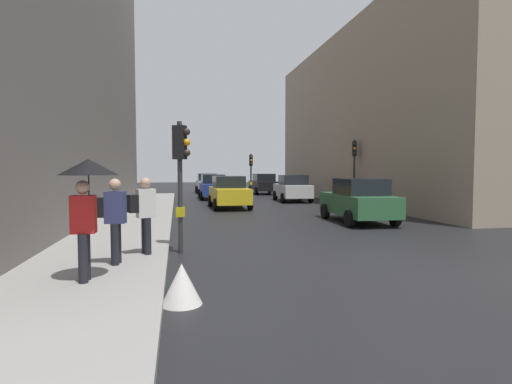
# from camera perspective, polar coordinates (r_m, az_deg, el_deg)

# --- Properties ---
(ground_plane) EXTENTS (120.00, 120.00, 0.00)m
(ground_plane) POSITION_cam_1_polar(r_m,az_deg,el_deg) (9.63, 21.17, -9.72)
(ground_plane) COLOR black
(sidewalk_kerb) EXTENTS (2.97, 40.00, 0.16)m
(sidewalk_kerb) POSITION_cam_1_polar(r_m,az_deg,el_deg) (14.18, -17.99, -5.22)
(sidewalk_kerb) COLOR gray
(sidewalk_kerb) RESTS_ON ground
(building_facade_right) EXTENTS (12.00, 25.43, 11.07)m
(building_facade_right) POSITION_cam_1_polar(r_m,az_deg,el_deg) (30.24, 21.98, 9.45)
(building_facade_right) COLOR gray
(building_facade_right) RESTS_ON ground
(traffic_light_far_median) EXTENTS (0.25, 0.43, 3.34)m
(traffic_light_far_median) POSITION_cam_1_polar(r_m,az_deg,el_deg) (31.22, -0.71, 3.54)
(traffic_light_far_median) COLOR #2D2D2D
(traffic_light_far_median) RESTS_ON ground
(traffic_light_mid_street) EXTENTS (0.33, 0.45, 3.84)m
(traffic_light_mid_street) POSITION_cam_1_polar(r_m,az_deg,el_deg) (23.88, 13.74, 4.38)
(traffic_light_mid_street) COLOR #2D2D2D
(traffic_light_mid_street) RESTS_ON ground
(traffic_light_near_right) EXTENTS (0.45, 0.35, 3.31)m
(traffic_light_near_right) POSITION_cam_1_polar(r_m,az_deg,el_deg) (10.26, -10.60, 4.09)
(traffic_light_near_right) COLOR #2D2D2D
(traffic_light_near_right) RESTS_ON ground
(car_yellow_taxi) EXTENTS (2.09, 4.24, 1.76)m
(car_yellow_taxi) POSITION_cam_1_polar(r_m,az_deg,el_deg) (22.20, -3.84, -0.01)
(car_yellow_taxi) COLOR yellow
(car_yellow_taxi) RESTS_ON ground
(car_white_compact) EXTENTS (2.20, 4.29, 1.76)m
(car_white_compact) POSITION_cam_1_polar(r_m,az_deg,el_deg) (26.93, 5.17, 0.54)
(car_white_compact) COLOR silver
(car_white_compact) RESTS_ON ground
(car_dark_suv) EXTENTS (2.05, 4.22, 1.76)m
(car_dark_suv) POSITION_cam_1_polar(r_m,az_deg,el_deg) (34.98, 1.05, 1.16)
(car_dark_suv) COLOR black
(car_dark_suv) RESTS_ON ground
(car_green_estate) EXTENTS (2.12, 4.25, 1.76)m
(car_green_estate) POSITION_cam_1_polar(r_m,az_deg,el_deg) (16.66, 14.29, -1.17)
(car_green_estate) COLOR #2D6038
(car_green_estate) RESTS_ON ground
(car_blue_van) EXTENTS (2.02, 4.20, 1.76)m
(car_blue_van) POSITION_cam_1_polar(r_m,az_deg,el_deg) (29.24, -6.07, 0.75)
(car_blue_van) COLOR navy
(car_blue_van) RESTS_ON ground
(car_silver_hatchback) EXTENTS (2.04, 4.21, 1.76)m
(car_silver_hatchback) POSITION_cam_1_polar(r_m,az_deg,el_deg) (36.78, -6.93, 1.24)
(car_silver_hatchback) COLOR #BCBCC1
(car_silver_hatchback) RESTS_ON ground
(pedestrian_with_umbrella) EXTENTS (1.00, 1.00, 2.14)m
(pedestrian_with_umbrella) POSITION_cam_1_polar(r_m,az_deg,el_deg) (7.56, -22.81, 0.86)
(pedestrian_with_umbrella) COLOR black
(pedestrian_with_umbrella) RESTS_ON sidewalk_kerb
(pedestrian_with_black_backpack) EXTENTS (0.66, 0.48, 1.77)m
(pedestrian_with_black_backpack) POSITION_cam_1_polar(r_m,az_deg,el_deg) (9.65, -15.57, -2.59)
(pedestrian_with_black_backpack) COLOR black
(pedestrian_with_black_backpack) RESTS_ON sidewalk_kerb
(pedestrian_with_grey_backpack) EXTENTS (0.63, 0.36, 1.77)m
(pedestrian_with_grey_backpack) POSITION_cam_1_polar(r_m,az_deg,el_deg) (8.81, -19.54, -3.20)
(pedestrian_with_grey_backpack) COLOR black
(pedestrian_with_grey_backpack) RESTS_ON sidewalk_kerb
(warning_sign_triangle) EXTENTS (0.64, 0.64, 0.65)m
(warning_sign_triangle) POSITION_cam_1_polar(r_m,az_deg,el_deg) (6.57, -10.47, -12.67)
(warning_sign_triangle) COLOR silver
(warning_sign_triangle) RESTS_ON ground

